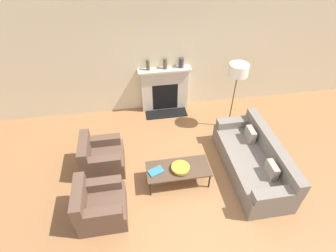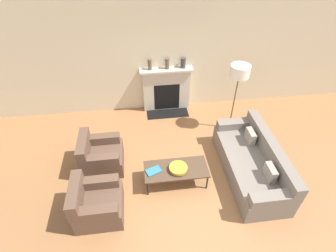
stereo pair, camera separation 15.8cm
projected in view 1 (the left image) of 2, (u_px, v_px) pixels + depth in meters
name	position (u px, v px, depth m)	size (l,w,h in m)	color
ground_plane	(194.00, 193.00, 5.10)	(18.00, 18.00, 0.00)	#99663D
wall_back	(169.00, 56.00, 6.42)	(18.00, 0.06, 2.90)	beige
fireplace	(165.00, 90.00, 6.86)	(1.33, 0.59, 1.19)	beige
couch	(253.00, 161.00, 5.32)	(0.93, 2.18, 0.81)	slate
armchair_near	(99.00, 206.00, 4.53)	(0.83, 0.79, 0.79)	brown
armchair_far	(101.00, 158.00, 5.39)	(0.83, 0.79, 0.79)	brown
coffee_table	(178.00, 169.00, 5.08)	(1.23, 0.55, 0.39)	#4C3828
bowl	(181.00, 168.00, 5.01)	(0.36, 0.36, 0.08)	#BC8E2D
book	(156.00, 171.00, 4.99)	(0.33, 0.27, 0.02)	teal
floor_lamp	(237.00, 76.00, 5.73)	(0.43, 0.43, 1.71)	brown
mantel_vase_left	(148.00, 65.00, 6.34)	(0.10, 0.10, 0.27)	brown
mantel_vase_center_left	(165.00, 64.00, 6.39)	(0.11, 0.11, 0.27)	brown
mantel_vase_center_right	(181.00, 63.00, 6.44)	(0.13, 0.13, 0.25)	#3D383D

